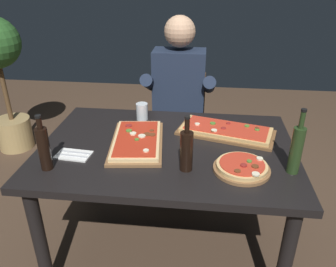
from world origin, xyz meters
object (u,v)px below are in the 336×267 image
Objects in this scene: dining_table at (167,160)px; pizza_round_far at (242,167)px; seated_diner at (179,98)px; potted_plant_corner at (0,69)px; tumbler_near_camera at (142,112)px; oil_bottle_amber at (44,147)px; pizza_rectangular_left at (137,141)px; vinegar_bottle_green at (186,150)px; diner_chair at (180,122)px; pizza_rectangular_front at (226,131)px; wine_bottle_dark at (296,149)px.

dining_table is 5.05× the size of pizza_round_far.
seated_diner is 1.06× the size of potted_plant_corner.
tumbler_near_camera reaches higher than dining_table.
seated_diner reaches higher than oil_bottle_amber.
tumbler_near_camera is (-0.03, 0.34, 0.03)m from pizza_rectangular_left.
diner_chair is at bearing 96.13° from vinegar_bottle_green.
diner_chair is at bearing 68.58° from tumbler_near_camera.
tumbler_near_camera is 0.09× the size of potted_plant_corner.
dining_table is 0.67m from oil_bottle_amber.
pizza_round_far is (0.39, -0.21, 0.11)m from dining_table.
diner_chair is 0.69× the size of potted_plant_corner.
dining_table is at bearing 27.94° from oil_bottle_amber.
oil_bottle_amber is at bearing -151.65° from pizza_rectangular_front.
wine_bottle_dark reaches higher than pizza_rectangular_left.
pizza_round_far is at bearing -175.85° from wine_bottle_dark.
seated_diner is (0.17, 0.74, -0.02)m from pizza_rectangular_left.
tumbler_near_camera is 0.63m from diner_chair.
wine_bottle_dark is 0.26× the size of potted_plant_corner.
wine_bottle_dark is 1.20m from oil_bottle_amber.
potted_plant_corner reaches higher than pizza_rectangular_left.
oil_bottle_amber is 1.00× the size of vinegar_bottle_green.
oil_bottle_amber is 1.33m from diner_chair.
seated_diner is at bearing 76.80° from pizza_rectangular_left.
tumbler_near_camera is (-0.83, 0.53, -0.08)m from wine_bottle_dark.
pizza_round_far is 1.02m from seated_diner.
potted_plant_corner is at bearing 149.64° from wine_bottle_dark.
vinegar_bottle_green reaches higher than pizza_round_far.
wine_bottle_dark is at bearing -55.86° from seated_diner.
pizza_rectangular_front reaches higher than dining_table.
oil_bottle_amber reaches higher than pizza_rectangular_left.
wine_bottle_dark is 0.38× the size of diner_chair.
pizza_rectangular_front is 0.80m from diner_chair.
oil_bottle_amber is 0.68m from vinegar_bottle_green.
pizza_rectangular_left is 1.84× the size of vinegar_bottle_green.
tumbler_near_camera is (-0.20, 0.34, 0.14)m from dining_table.
vinegar_bottle_green reaches higher than pizza_rectangular_left.
oil_bottle_amber is 0.21× the size of seated_diner.
tumbler_near_camera is at bearing -111.42° from diner_chair.
potted_plant_corner is (-1.76, 1.37, -0.05)m from vinegar_bottle_green.
pizza_rectangular_left is at bearing 141.98° from vinegar_bottle_green.
seated_diner reaches higher than pizza_rectangular_left.
seated_diner is at bearing 112.24° from pizza_round_far.
tumbler_near_camera is (-0.59, 0.55, 0.03)m from pizza_round_far.
pizza_rectangular_left is 0.60× the size of diner_chair.
pizza_rectangular_front is at bearing -16.05° from tumbler_near_camera.
wine_bottle_dark is 1.28m from diner_chair.
tumbler_near_camera is at bearing 120.82° from dining_table.
tumbler_near_camera is at bearing 163.95° from pizza_rectangular_front.
seated_diner reaches higher than wine_bottle_dark.
vinegar_bottle_green is at bearing 5.85° from oil_bottle_amber.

